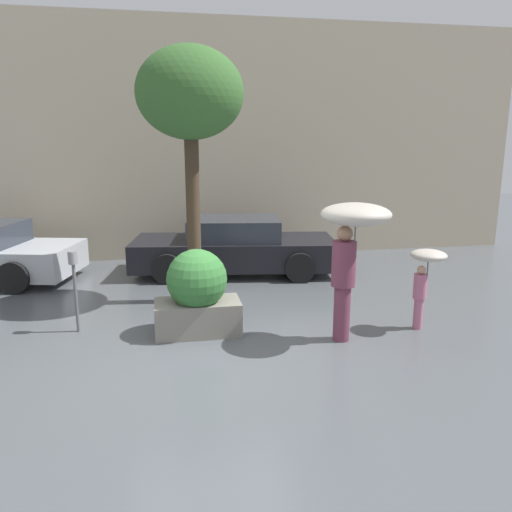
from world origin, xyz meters
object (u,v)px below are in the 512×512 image
(person_child, at_px, (425,270))
(parking_meter, at_px, (74,275))
(planter_box, at_px, (197,293))
(street_tree, at_px, (190,97))
(person_adult, at_px, (352,235))
(parked_car_near, at_px, (234,247))

(person_child, bearing_deg, parking_meter, -140.49)
(planter_box, relative_size, street_tree, 0.29)
(person_adult, xyz_separation_m, parking_meter, (-4.10, 1.16, -0.70))
(parked_car_near, bearing_deg, person_adult, -157.56)
(person_child, bearing_deg, planter_box, -138.93)
(parking_meter, bearing_deg, street_tree, 32.58)
(parked_car_near, bearing_deg, parking_meter, 145.74)
(person_child, relative_size, street_tree, 0.29)
(person_adult, height_order, parking_meter, person_adult)
(person_adult, height_order, person_child, person_adult)
(parked_car_near, xyz_separation_m, street_tree, (-1.02, -2.01, 3.13))
(parked_car_near, distance_m, parking_meter, 4.42)
(street_tree, bearing_deg, person_child, -31.34)
(planter_box, relative_size, parked_car_near, 0.28)
(planter_box, distance_m, street_tree, 3.49)
(parked_car_near, bearing_deg, street_tree, 161.16)
(person_child, bearing_deg, parked_car_near, 169.71)
(parking_meter, bearing_deg, planter_box, -12.17)
(person_adult, bearing_deg, person_child, 58.86)
(person_adult, height_order, street_tree, street_tree)
(planter_box, relative_size, person_adult, 0.64)
(planter_box, distance_m, person_child, 3.62)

